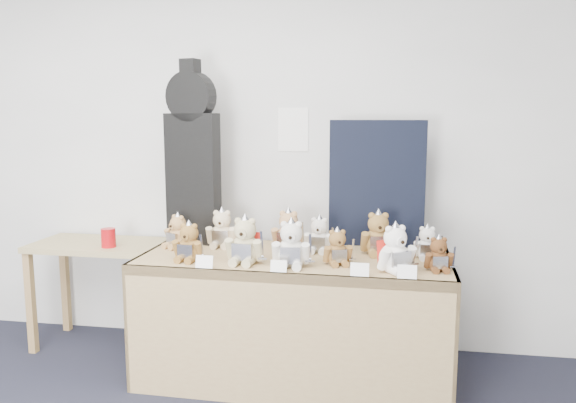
% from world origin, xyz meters
% --- Properties ---
extents(room_shell, '(6.00, 6.00, 6.00)m').
position_xyz_m(room_shell, '(0.82, 2.49, 1.53)').
color(room_shell, white).
rests_on(room_shell, floor).
extents(display_table, '(1.89, 0.82, 0.78)m').
position_xyz_m(display_table, '(0.92, 1.84, 0.61)').
color(display_table, '#94744B').
rests_on(display_table, floor).
extents(side_table, '(0.91, 0.51, 0.75)m').
position_xyz_m(side_table, '(-0.51, 2.19, 0.62)').
color(side_table, '#937C4F').
rests_on(side_table, floor).
extents(guitar_case, '(0.38, 0.19, 1.20)m').
position_xyz_m(guitar_case, '(0.20, 2.17, 1.37)').
color(guitar_case, black).
rests_on(guitar_case, display_table).
extents(navy_board, '(0.61, 0.05, 0.82)m').
position_xyz_m(navy_board, '(1.40, 2.26, 1.19)').
color(navy_board, black).
rests_on(navy_board, display_table).
extents(red_cup, '(0.10, 0.10, 0.13)m').
position_xyz_m(red_cup, '(-0.37, 2.07, 0.81)').
color(red_cup, '#AC0B11').
rests_on(red_cup, side_table).
extents(teddy_front_far_left, '(0.21, 0.18, 0.25)m').
position_xyz_m(teddy_front_far_left, '(0.32, 1.71, 0.88)').
color(teddy_front_far_left, brown).
rests_on(teddy_front_far_left, display_table).
extents(teddy_front_left, '(0.25, 0.21, 0.31)m').
position_xyz_m(teddy_front_left, '(0.66, 1.71, 0.90)').
color(teddy_front_left, tan).
rests_on(teddy_front_left, display_table).
extents(teddy_front_centre, '(0.25, 0.20, 0.30)m').
position_xyz_m(teddy_front_centre, '(0.94, 1.68, 0.90)').
color(teddy_front_centre, silver).
rests_on(teddy_front_centre, display_table).
extents(teddy_front_right, '(0.19, 0.18, 0.23)m').
position_xyz_m(teddy_front_right, '(1.19, 1.77, 0.87)').
color(teddy_front_right, brown).
rests_on(teddy_front_right, display_table).
extents(teddy_front_far_right, '(0.24, 0.24, 0.29)m').
position_xyz_m(teddy_front_far_right, '(1.51, 1.67, 0.90)').
color(teddy_front_far_right, white).
rests_on(teddy_front_far_right, display_table).
extents(teddy_front_end, '(0.18, 0.15, 0.22)m').
position_xyz_m(teddy_front_end, '(1.75, 1.72, 0.87)').
color(teddy_front_end, brown).
rests_on(teddy_front_end, display_table).
extents(teddy_back_left, '(0.23, 0.18, 0.28)m').
position_xyz_m(teddy_back_left, '(0.41, 2.08, 0.89)').
color(teddy_back_left, beige).
rests_on(teddy_back_left, display_table).
extents(teddy_back_centre_left, '(0.23, 0.21, 0.29)m').
position_xyz_m(teddy_back_centre_left, '(0.85, 2.08, 0.89)').
color(teddy_back_centre_left, tan).
rests_on(teddy_back_centre_left, display_table).
extents(teddy_back_centre_right, '(0.20, 0.17, 0.25)m').
position_xyz_m(teddy_back_centre_right, '(1.05, 2.05, 0.88)').
color(teddy_back_centre_right, white).
rests_on(teddy_back_centre_right, display_table).
extents(teddy_back_right, '(0.25, 0.21, 0.30)m').
position_xyz_m(teddy_back_right, '(1.42, 2.04, 0.90)').
color(teddy_back_right, olive).
rests_on(teddy_back_right, display_table).
extents(teddy_back_end, '(0.18, 0.14, 0.22)m').
position_xyz_m(teddy_back_end, '(1.71, 1.99, 0.87)').
color(teddy_back_end, silver).
rests_on(teddy_back_end, display_table).
extents(teddy_back_far_left, '(0.20, 0.20, 0.25)m').
position_xyz_m(teddy_back_far_left, '(0.14, 2.01, 0.88)').
color(teddy_back_far_left, '#AD8250').
rests_on(teddy_back_far_left, display_table).
extents(entry_card_a, '(0.10, 0.02, 0.07)m').
position_xyz_m(entry_card_a, '(0.47, 1.55, 0.82)').
color(entry_card_a, white).
rests_on(entry_card_a, display_table).
extents(entry_card_b, '(0.09, 0.02, 0.06)m').
position_xyz_m(entry_card_b, '(0.89, 1.54, 0.82)').
color(entry_card_b, white).
rests_on(entry_card_b, display_table).
extents(entry_card_c, '(0.10, 0.02, 0.07)m').
position_xyz_m(entry_card_c, '(1.33, 1.54, 0.82)').
color(entry_card_c, white).
rests_on(entry_card_c, display_table).
extents(entry_card_d, '(0.10, 0.02, 0.07)m').
position_xyz_m(entry_card_d, '(1.57, 1.53, 0.82)').
color(entry_card_d, white).
rests_on(entry_card_d, display_table).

